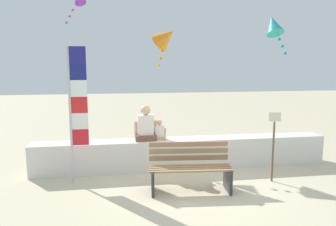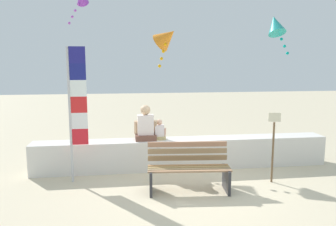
{
  "view_description": "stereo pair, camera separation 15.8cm",
  "coord_description": "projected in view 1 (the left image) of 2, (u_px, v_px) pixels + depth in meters",
  "views": [
    {
      "loc": [
        -1.5,
        -5.86,
        2.39
      ],
      "look_at": [
        -0.35,
        1.29,
        1.28
      ],
      "focal_mm": 35.22,
      "sensor_mm": 36.0,
      "label": 1
    },
    {
      "loc": [
        -1.34,
        -5.89,
        2.39
      ],
      "look_at": [
        -0.35,
        1.29,
        1.28
      ],
      "focal_mm": 35.22,
      "sensor_mm": 36.0,
      "label": 2
    }
  ],
  "objects": [
    {
      "name": "person_adult",
      "position": [
        146.0,
        126.0,
        7.32
      ],
      "size": [
        0.51,
        0.38,
        0.78
      ],
      "color": "brown",
      "rests_on": "seawall_ledge"
    },
    {
      "name": "sign_post",
      "position": [
        274.0,
        141.0,
        6.57
      ],
      "size": [
        0.24,
        0.07,
        1.42
      ],
      "color": "brown",
      "rests_on": "ground"
    },
    {
      "name": "park_bench",
      "position": [
        190.0,
        169.0,
        6.18
      ],
      "size": [
        1.57,
        0.74,
        0.88
      ],
      "color": "#A07656",
      "rests_on": "ground"
    },
    {
      "name": "kite_orange",
      "position": [
        166.0,
        37.0,
        8.32
      ],
      "size": [
        0.88,
        0.84,
        1.12
      ],
      "color": "orange"
    },
    {
      "name": "ground_plane",
      "position": [
        196.0,
        188.0,
        6.32
      ],
      "size": [
        40.0,
        40.0,
        0.0
      ],
      "primitive_type": "plane",
      "color": "beige"
    },
    {
      "name": "seawall_ledge",
      "position": [
        183.0,
        153.0,
        7.52
      ],
      "size": [
        6.67,
        0.53,
        0.68
      ],
      "primitive_type": "cube",
      "color": "silver",
      "rests_on": "ground"
    },
    {
      "name": "kite_teal",
      "position": [
        274.0,
        25.0,
        8.55
      ],
      "size": [
        0.7,
        0.67,
        1.08
      ],
      "color": "teal"
    },
    {
      "name": "person_child",
      "position": [
        159.0,
        132.0,
        7.39
      ],
      "size": [
        0.3,
        0.22,
        0.46
      ],
      "color": "tan",
      "rests_on": "seawall_ledge"
    },
    {
      "name": "flag_banner",
      "position": [
        75.0,
        105.0,
        6.41
      ],
      "size": [
        0.36,
        0.05,
        2.7
      ],
      "color": "#B7B7BC",
      "rests_on": "ground"
    }
  ]
}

